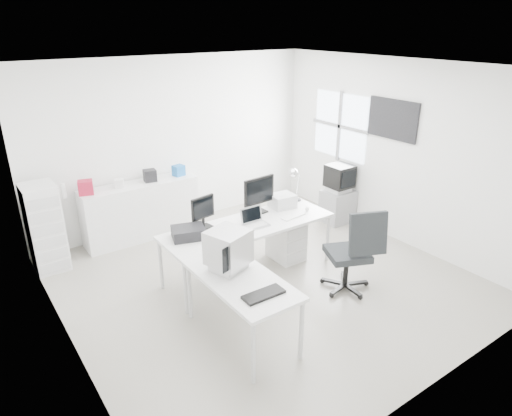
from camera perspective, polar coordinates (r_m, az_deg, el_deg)
floor at (r=6.31m, az=1.06°, el=-9.00°), size 5.00×5.00×0.01m
ceiling at (r=5.41m, az=1.28°, el=17.23°), size 5.00×5.00×0.01m
back_wall at (r=7.77m, az=-9.94°, el=8.03°), size 5.00×0.02×2.80m
left_wall at (r=4.77m, az=-23.81°, el=-2.93°), size 0.02×5.00×2.80m
right_wall at (r=7.41m, az=17.04°, el=6.66°), size 0.02×5.00×2.80m
window at (r=8.11m, az=10.44°, el=10.04°), size 0.02×1.20×1.10m
wall_picture at (r=7.33m, az=16.72°, el=10.58°), size 0.04×0.90×0.60m
main_desk at (r=6.29m, az=-0.90°, el=-5.16°), size 2.40×0.80×0.75m
side_desk at (r=5.11m, az=-1.80°, el=-12.39°), size 0.70×1.40×0.75m
drawer_pedestal at (r=6.74m, az=3.79°, el=-3.96°), size 0.40×0.50×0.60m
inkjet_printer at (r=5.79m, az=-8.45°, el=-3.06°), size 0.48×0.42×0.14m
lcd_monitor_small at (r=5.98m, az=-6.65°, el=-0.57°), size 0.38×0.26×0.44m
lcd_monitor_large at (r=6.40m, az=0.38°, el=1.61°), size 0.52×0.24×0.53m
laptop at (r=6.04m, az=0.00°, el=-1.31°), size 0.33×0.34×0.22m
white_keyboard at (r=6.38m, az=4.66°, el=-1.03°), size 0.39×0.17×0.02m
white_mouse at (r=6.59m, az=6.40°, el=-0.11°), size 0.06×0.06×0.06m
laser_printer at (r=6.67m, az=3.32°, el=0.90°), size 0.37×0.32×0.19m
desk_lamp at (r=6.88m, az=5.23°, el=2.96°), size 0.21×0.21×0.52m
crt_monitor at (r=4.98m, az=-3.48°, el=-5.55°), size 0.45×0.45×0.41m
black_keyboard at (r=4.62m, az=0.95°, el=-10.74°), size 0.44×0.18×0.03m
office_chair at (r=5.97m, az=11.39°, el=-5.14°), size 0.87×0.87×1.14m
tv_cabinet at (r=8.09m, az=10.16°, el=0.25°), size 0.52×0.43×0.57m
crt_tv at (r=7.91m, az=10.41°, el=3.66°), size 0.50×0.48×0.45m
sideboard at (r=7.54m, az=-14.15°, el=-0.33°), size 1.84×0.46×0.92m
clutter_box_a at (r=7.13m, az=-20.52°, el=2.42°), size 0.25×0.23×0.21m
clutter_box_b at (r=7.27m, az=-16.72°, el=2.98°), size 0.17×0.16×0.13m
clutter_box_c at (r=7.42m, az=-13.12°, el=3.97°), size 0.21×0.20×0.19m
clutter_box_d at (r=7.61m, az=-9.66°, el=4.65°), size 0.20×0.18×0.17m
clutter_bottle at (r=7.10m, az=-22.92°, el=2.05°), size 0.07×0.07×0.22m
filing_cabinet at (r=6.98m, az=-24.88°, el=-2.23°), size 0.44×0.52×1.25m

